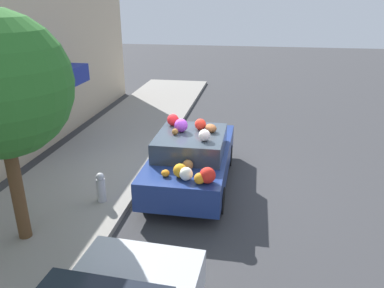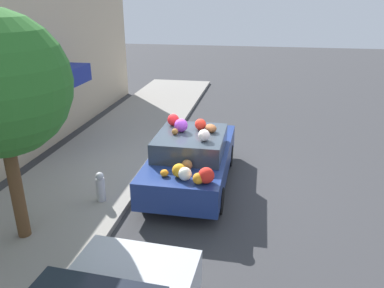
{
  "view_description": "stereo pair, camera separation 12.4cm",
  "coord_description": "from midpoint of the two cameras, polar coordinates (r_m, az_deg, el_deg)",
  "views": [
    {
      "loc": [
        -8.48,
        -1.53,
        4.44
      ],
      "look_at": [
        0.0,
        -0.1,
        1.08
      ],
      "focal_mm": 35.0,
      "sensor_mm": 36.0,
      "label": 1
    },
    {
      "loc": [
        -8.46,
        -1.66,
        4.44
      ],
      "look_at": [
        0.0,
        -0.1,
        1.08
      ],
      "focal_mm": 35.0,
      "sensor_mm": 36.0,
      "label": 2
    }
  ],
  "objects": [
    {
      "name": "ground_plane",
      "position": [
        9.7,
        -0.19,
        -5.93
      ],
      "size": [
        60.0,
        60.0,
        0.0
      ],
      "primitive_type": "plane",
      "color": "#38383A"
    },
    {
      "name": "sidewalk_curb",
      "position": [
        10.46,
        -14.93,
        -4.18
      ],
      "size": [
        24.0,
        3.2,
        0.13
      ],
      "color": "gray",
      "rests_on": "ground"
    },
    {
      "name": "building_facade",
      "position": [
        10.98,
        -26.45,
        7.62
      ],
      "size": [
        18.0,
        1.2,
        4.52
      ],
      "color": "#C6B293",
      "rests_on": "ground"
    },
    {
      "name": "fire_hydrant",
      "position": [
        8.72,
        -13.36,
        -6.35
      ],
      "size": [
        0.2,
        0.2,
        0.7
      ],
      "color": "#B2B2B7",
      "rests_on": "sidewalk_curb"
    },
    {
      "name": "art_car",
      "position": [
        9.32,
        0.36,
        -1.98
      ],
      "size": [
        4.11,
        1.86,
        1.74
      ],
      "rotation": [
        0.0,
        0.0,
        0.0
      ],
      "color": "navy",
      "rests_on": "ground"
    }
  ]
}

